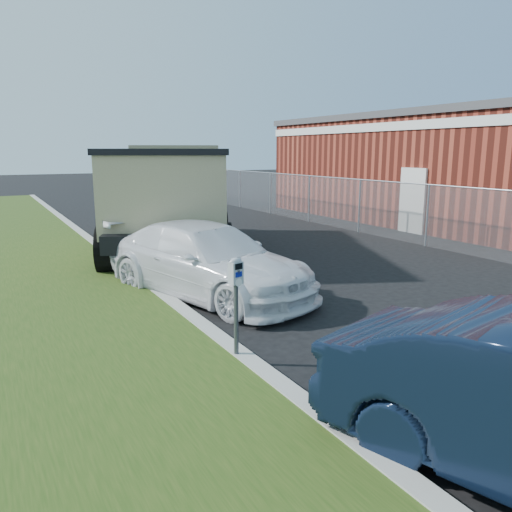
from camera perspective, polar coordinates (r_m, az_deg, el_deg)
ground at (r=8.72m, az=11.38°, el=-6.71°), size 120.00×120.00×0.00m
chainlink_fence at (r=17.56m, az=11.78°, el=6.79°), size 0.06×30.06×30.00m
brick_building at (r=22.52m, az=22.00°, el=9.46°), size 9.20×14.20×4.17m
parking_meter at (r=6.36m, az=-2.31°, el=-3.39°), size 0.20×0.16×1.31m
white_wagon at (r=9.72m, az=-5.85°, el=-0.39°), size 3.33×5.12×1.38m
dump_truck at (r=14.43m, az=-9.52°, el=7.36°), size 5.42×7.92×2.93m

